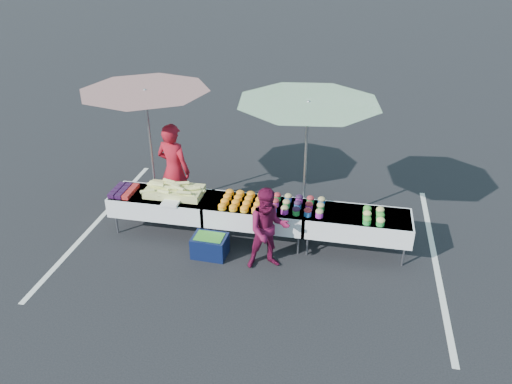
% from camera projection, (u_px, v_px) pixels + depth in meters
% --- Properties ---
extents(ground, '(80.00, 80.00, 0.00)m').
position_uv_depth(ground, '(256.00, 239.00, 9.29)').
color(ground, black).
extents(stripe_left, '(0.10, 5.00, 0.00)m').
position_uv_depth(stripe_left, '(98.00, 221.00, 9.85)').
color(stripe_left, silver).
rests_on(stripe_left, ground).
extents(stripe_right, '(0.10, 5.00, 0.00)m').
position_uv_depth(stripe_right, '(435.00, 259.00, 8.73)').
color(stripe_right, silver).
rests_on(stripe_right, ground).
extents(table_left, '(1.86, 0.81, 0.75)m').
position_uv_depth(table_left, '(162.00, 203.00, 9.33)').
color(table_left, white).
rests_on(table_left, ground).
extents(table_center, '(1.86, 0.81, 0.75)m').
position_uv_depth(table_center, '(256.00, 212.00, 9.01)').
color(table_center, white).
rests_on(table_center, ground).
extents(table_right, '(1.86, 0.81, 0.75)m').
position_uv_depth(table_right, '(357.00, 223.00, 8.70)').
color(table_right, white).
rests_on(table_right, ground).
extents(berry_punnets, '(0.40, 0.54, 0.08)m').
position_uv_depth(berry_punnets, '(124.00, 191.00, 9.30)').
color(berry_punnets, black).
rests_on(berry_punnets, table_left).
extents(corn_pile, '(1.16, 0.57, 0.26)m').
position_uv_depth(corn_pile, '(175.00, 191.00, 9.20)').
color(corn_pile, '#B6BE61').
rests_on(corn_pile, table_left).
extents(plastic_bags, '(0.30, 0.25, 0.05)m').
position_uv_depth(plastic_bags, '(171.00, 203.00, 8.93)').
color(plastic_bags, white).
rests_on(plastic_bags, table_left).
extents(carrot_bowls, '(0.95, 0.69, 0.11)m').
position_uv_depth(carrot_bowls, '(248.00, 201.00, 8.93)').
color(carrot_bowls, '#FAAE1B').
rests_on(carrot_bowls, table_center).
extents(potato_cups, '(0.94, 0.58, 0.16)m').
position_uv_depth(potato_cups, '(298.00, 204.00, 8.77)').
color(potato_cups, '#2257A0').
rests_on(potato_cups, table_right).
extents(bean_baskets, '(0.36, 0.50, 0.15)m').
position_uv_depth(bean_baskets, '(374.00, 215.00, 8.45)').
color(bean_baskets, '#238E36').
rests_on(bean_baskets, table_right).
extents(vendor, '(0.79, 0.62, 1.91)m').
position_uv_depth(vendor, '(174.00, 170.00, 9.72)').
color(vendor, maroon).
rests_on(vendor, ground).
extents(customer, '(0.86, 0.76, 1.47)m').
position_uv_depth(customer, '(268.00, 229.00, 8.23)').
color(customer, maroon).
rests_on(customer, ground).
extents(umbrella_left, '(2.80, 2.80, 2.51)m').
position_uv_depth(umbrella_left, '(146.00, 101.00, 9.31)').
color(umbrella_left, black).
rests_on(umbrella_left, ground).
extents(umbrella_right, '(3.08, 3.08, 2.57)m').
position_uv_depth(umbrella_right, '(308.00, 114.00, 8.49)').
color(umbrella_right, black).
rests_on(umbrella_right, ground).
extents(storage_bin, '(0.61, 0.46, 0.39)m').
position_uv_depth(storage_bin, '(210.00, 245.00, 8.75)').
color(storage_bin, '#0B1438').
rests_on(storage_bin, ground).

